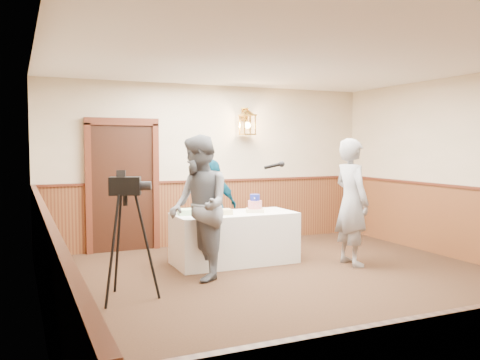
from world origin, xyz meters
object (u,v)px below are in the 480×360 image
at_px(tv_camera_rig, 126,245).
at_px(tiered_cake, 255,205).
at_px(baker, 352,202).
at_px(interviewer, 199,207).
at_px(sheet_cake_green, 190,212).
at_px(assistant_p, 214,208).
at_px(display_table, 235,238).
at_px(sheet_cake_yellow, 220,212).

bearing_deg(tv_camera_rig, tiered_cake, 45.94).
distance_m(baker, tv_camera_rig, 3.37).
bearing_deg(interviewer, tv_camera_rig, -62.46).
relative_size(sheet_cake_green, baker, 0.18).
bearing_deg(assistant_p, tv_camera_rig, 26.47).
relative_size(tiered_cake, baker, 0.18).
bearing_deg(display_table, sheet_cake_yellow, -169.69).
bearing_deg(interviewer, baker, 88.10).
distance_m(assistant_p, tv_camera_rig, 2.37).
relative_size(sheet_cake_green, interviewer, 0.18).
height_order(baker, assistant_p, baker).
bearing_deg(interviewer, sheet_cake_yellow, 140.35).
height_order(assistant_p, tv_camera_rig, assistant_p).
bearing_deg(tiered_cake, display_table, 173.03).
distance_m(interviewer, baker, 2.30).
bearing_deg(display_table, tv_camera_rig, -147.98).
xyz_separation_m(tiered_cake, sheet_cake_yellow, (-0.57, -0.01, -0.07)).
bearing_deg(display_table, interviewer, -140.61).
relative_size(display_table, tv_camera_rig, 1.29).
bearing_deg(sheet_cake_yellow, baker, -22.79).
relative_size(display_table, baker, 0.97).
xyz_separation_m(display_table, assistant_p, (-0.13, 0.52, 0.39)).
xyz_separation_m(interviewer, tv_camera_rig, (-1.05, -0.50, -0.32)).
relative_size(sheet_cake_yellow, tv_camera_rig, 0.24).
height_order(sheet_cake_green, baker, baker).
distance_m(interviewer, tv_camera_rig, 1.21).
distance_m(tiered_cake, interviewer, 1.25).
distance_m(tiered_cake, sheet_cake_yellow, 0.57).
bearing_deg(sheet_cake_green, sheet_cake_yellow, -20.13).
bearing_deg(baker, interviewer, 87.33).
xyz_separation_m(display_table, sheet_cake_yellow, (-0.25, -0.05, 0.41)).
bearing_deg(assistant_p, baker, 123.71).
bearing_deg(assistant_p, sheet_cake_green, 20.36).
xyz_separation_m(display_table, interviewer, (-0.78, -0.64, 0.57)).
xyz_separation_m(sheet_cake_yellow, sheet_cake_green, (-0.41, 0.15, 0.01)).
distance_m(sheet_cake_green, assistant_p, 0.67).
xyz_separation_m(sheet_cake_green, baker, (2.17, -0.89, 0.13)).
xyz_separation_m(sheet_cake_yellow, baker, (1.77, -0.74, 0.14)).
bearing_deg(interviewer, sheet_cake_green, 172.76).
xyz_separation_m(tiered_cake, tv_camera_rig, (-2.14, -1.10, -0.23)).
distance_m(tiered_cake, tv_camera_rig, 2.42).
bearing_deg(tiered_cake, assistant_p, 129.06).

